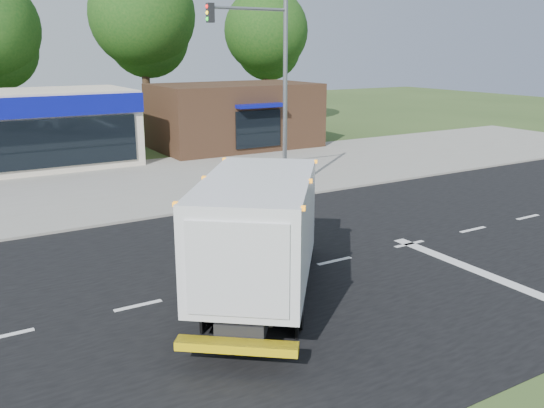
% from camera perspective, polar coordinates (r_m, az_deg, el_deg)
% --- Properties ---
extents(ground, '(120.00, 120.00, 0.00)m').
position_cam_1_polar(ground, '(17.27, 6.22, -5.68)').
color(ground, '#385123').
rests_on(ground, ground).
extents(road_asphalt, '(60.00, 14.00, 0.02)m').
position_cam_1_polar(road_asphalt, '(17.27, 6.22, -5.66)').
color(road_asphalt, black).
rests_on(road_asphalt, ground).
extents(sidewalk, '(60.00, 2.40, 0.12)m').
position_cam_1_polar(sidewalk, '(23.98, -5.60, 0.44)').
color(sidewalk, gray).
rests_on(sidewalk, ground).
extents(parking_apron, '(60.00, 9.00, 0.02)m').
position_cam_1_polar(parking_apron, '(29.21, -10.49, 2.82)').
color(parking_apron, gray).
rests_on(parking_apron, ground).
extents(lane_markings, '(55.20, 7.00, 0.01)m').
position_cam_1_polar(lane_markings, '(17.14, 12.59, -6.08)').
color(lane_markings, silver).
rests_on(lane_markings, road_asphalt).
extents(ems_box_truck, '(6.37, 7.26, 3.29)m').
position_cam_1_polar(ems_box_truck, '(14.14, -1.00, -2.19)').
color(ems_box_truck, black).
rests_on(ems_box_truck, ground).
extents(emergency_worker, '(0.73, 0.68, 1.78)m').
position_cam_1_polar(emergency_worker, '(12.87, -0.65, -8.87)').
color(emergency_worker, tan).
rests_on(emergency_worker, ground).
extents(brown_storefront, '(10.00, 6.70, 4.00)m').
position_cam_1_polar(brown_storefront, '(37.10, -3.70, 8.73)').
color(brown_storefront, '#382316').
rests_on(brown_storefront, ground).
extents(traffic_signal_pole, '(3.51, 0.25, 8.00)m').
position_cam_1_polar(traffic_signal_pole, '(23.81, -0.03, 12.27)').
color(traffic_signal_pole, gray).
rests_on(traffic_signal_pole, ground).
extents(background_trees, '(36.77, 7.39, 12.10)m').
position_cam_1_polar(background_trees, '(41.98, -19.25, 16.06)').
color(background_trees, '#332114').
rests_on(background_trees, ground).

